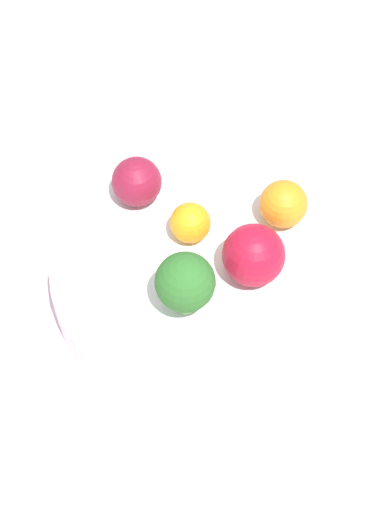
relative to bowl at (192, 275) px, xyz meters
name	(u,v)px	position (x,y,z in m)	size (l,w,h in m)	color
ground_plane	(192,297)	(0.00, 0.00, -0.04)	(6.00, 6.00, 0.00)	gray
table_surface	(192,292)	(0.00, 0.00, -0.03)	(1.20, 1.20, 0.02)	silver
bowl	(192,275)	(0.00, 0.00, 0.00)	(0.25, 0.25, 0.04)	white
broccoli	(185,283)	(0.03, -0.03, 0.06)	(0.05, 0.05, 0.06)	#99C17A
apple_red	(254,255)	(0.04, 0.03, 0.05)	(0.05, 0.05, 0.05)	#B7142D
apple_green	(137,182)	(-0.09, 0.01, 0.04)	(0.05, 0.05, 0.05)	maroon
orange_front	(283,204)	(0.01, 0.09, 0.04)	(0.04, 0.04, 0.04)	orange
orange_back	(190,223)	(-0.02, 0.02, 0.04)	(0.04, 0.04, 0.04)	orange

